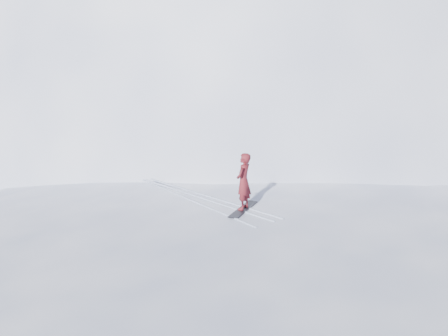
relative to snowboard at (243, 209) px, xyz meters
name	(u,v)px	position (x,y,z in m)	size (l,w,h in m)	color
ground	(326,332)	(0.04, -3.54, -2.41)	(400.00, 400.00, 0.00)	white
near_ridge	(278,278)	(1.04, -0.54, -2.41)	(36.00, 28.00, 4.80)	white
summit_peak	(280,117)	(22.04, 22.46, -2.41)	(60.00, 56.00, 56.00)	white
peak_shoulder	(209,146)	(10.04, 16.46, -2.41)	(28.00, 24.00, 18.00)	white
wind_bumps	(259,304)	(-0.52, -1.42, -2.41)	(16.00, 14.40, 1.00)	white
snowboard	(243,209)	(0.00, 0.00, 0.00)	(1.65, 0.31, 0.03)	black
snowboarder	(244,181)	(0.00, 0.00, 0.89)	(0.64, 0.42, 1.75)	maroon
board_tracks	(201,198)	(-0.46, 1.62, 0.01)	(1.56, 5.99, 0.04)	silver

